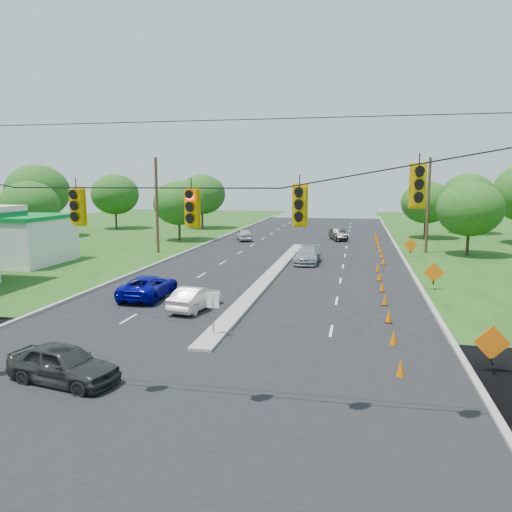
# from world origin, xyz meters

# --- Properties ---
(ground) EXTENTS (160.00, 160.00, 0.00)m
(ground) POSITION_xyz_m (0.00, 0.00, 0.00)
(ground) COLOR black
(ground) RESTS_ON ground
(cross_street) EXTENTS (160.00, 14.00, 0.02)m
(cross_street) POSITION_xyz_m (0.00, 0.00, 0.00)
(cross_street) COLOR black
(cross_street) RESTS_ON ground
(curb_left) EXTENTS (0.25, 110.00, 0.16)m
(curb_left) POSITION_xyz_m (-10.10, 30.00, 0.00)
(curb_left) COLOR gray
(curb_left) RESTS_ON ground
(curb_right) EXTENTS (0.25, 110.00, 0.16)m
(curb_right) POSITION_xyz_m (10.10, 30.00, 0.00)
(curb_right) COLOR gray
(curb_right) RESTS_ON ground
(median) EXTENTS (1.00, 34.00, 0.18)m
(median) POSITION_xyz_m (0.00, 21.00, 0.00)
(median) COLOR gray
(median) RESTS_ON ground
(median_sign) EXTENTS (0.55, 0.06, 2.05)m
(median_sign) POSITION_xyz_m (0.00, 6.00, 1.46)
(median_sign) COLOR gray
(median_sign) RESTS_ON ground
(signal_span) EXTENTS (25.60, 0.32, 9.00)m
(signal_span) POSITION_xyz_m (-0.05, -1.00, 4.97)
(signal_span) COLOR #422D1C
(signal_span) RESTS_ON ground
(utility_pole_far_left) EXTENTS (0.28, 0.28, 9.00)m
(utility_pole_far_left) POSITION_xyz_m (-12.50, 30.00, 4.50)
(utility_pole_far_left) COLOR #422D1C
(utility_pole_far_left) RESTS_ON ground
(utility_pole_far_right) EXTENTS (0.28, 0.28, 9.00)m
(utility_pole_far_right) POSITION_xyz_m (12.50, 35.00, 4.50)
(utility_pole_far_right) COLOR #422D1C
(utility_pole_far_right) RESTS_ON ground
(cone_0) EXTENTS (0.32, 0.32, 0.70)m
(cone_0) POSITION_xyz_m (7.65, 3.00, 0.35)
(cone_0) COLOR #D95D01
(cone_0) RESTS_ON ground
(cone_1) EXTENTS (0.32, 0.32, 0.70)m
(cone_1) POSITION_xyz_m (7.65, 6.50, 0.35)
(cone_1) COLOR #D95D01
(cone_1) RESTS_ON ground
(cone_2) EXTENTS (0.32, 0.32, 0.70)m
(cone_2) POSITION_xyz_m (7.65, 10.00, 0.35)
(cone_2) COLOR #D95D01
(cone_2) RESTS_ON ground
(cone_3) EXTENTS (0.32, 0.32, 0.70)m
(cone_3) POSITION_xyz_m (7.65, 13.50, 0.35)
(cone_3) COLOR #D95D01
(cone_3) RESTS_ON ground
(cone_4) EXTENTS (0.32, 0.32, 0.70)m
(cone_4) POSITION_xyz_m (7.65, 17.00, 0.35)
(cone_4) COLOR #D95D01
(cone_4) RESTS_ON ground
(cone_5) EXTENTS (0.32, 0.32, 0.70)m
(cone_5) POSITION_xyz_m (7.65, 20.50, 0.35)
(cone_5) COLOR #D95D01
(cone_5) RESTS_ON ground
(cone_6) EXTENTS (0.32, 0.32, 0.70)m
(cone_6) POSITION_xyz_m (7.65, 24.00, 0.35)
(cone_6) COLOR #D95D01
(cone_6) RESTS_ON ground
(cone_7) EXTENTS (0.32, 0.32, 0.70)m
(cone_7) POSITION_xyz_m (8.25, 27.50, 0.35)
(cone_7) COLOR #D95D01
(cone_7) RESTS_ON ground
(cone_8) EXTENTS (0.32, 0.32, 0.70)m
(cone_8) POSITION_xyz_m (8.25, 31.00, 0.35)
(cone_8) COLOR #D95D01
(cone_8) RESTS_ON ground
(cone_9) EXTENTS (0.32, 0.32, 0.70)m
(cone_9) POSITION_xyz_m (8.25, 34.50, 0.35)
(cone_9) COLOR #D95D01
(cone_9) RESTS_ON ground
(cone_10) EXTENTS (0.32, 0.32, 0.70)m
(cone_10) POSITION_xyz_m (8.25, 38.00, 0.35)
(cone_10) COLOR #D95D01
(cone_10) RESTS_ON ground
(cone_11) EXTENTS (0.32, 0.32, 0.70)m
(cone_11) POSITION_xyz_m (8.25, 41.50, 0.35)
(cone_11) COLOR #D95D01
(cone_11) RESTS_ON ground
(cone_12) EXTENTS (0.32, 0.32, 0.70)m
(cone_12) POSITION_xyz_m (8.25, 45.00, 0.35)
(cone_12) COLOR #D95D01
(cone_12) RESTS_ON ground
(cone_13) EXTENTS (0.32, 0.32, 0.70)m
(cone_13) POSITION_xyz_m (8.25, 48.50, 0.35)
(cone_13) COLOR #D95D01
(cone_13) RESTS_ON ground
(work_sign_0) EXTENTS (1.27, 0.58, 1.37)m
(work_sign_0) POSITION_xyz_m (10.80, 4.00, 1.09)
(work_sign_0) COLOR black
(work_sign_0) RESTS_ON ground
(work_sign_1) EXTENTS (1.27, 0.58, 1.37)m
(work_sign_1) POSITION_xyz_m (10.80, 18.00, 1.09)
(work_sign_1) COLOR black
(work_sign_1) RESTS_ON ground
(work_sign_2) EXTENTS (1.27, 0.58, 1.37)m
(work_sign_2) POSITION_xyz_m (10.80, 32.00, 1.09)
(work_sign_2) COLOR black
(work_sign_2) RESTS_ON ground
(tree_2) EXTENTS (5.88, 5.88, 6.86)m
(tree_2) POSITION_xyz_m (-26.00, 30.00, 4.34)
(tree_2) COLOR black
(tree_2) RESTS_ON ground
(tree_3) EXTENTS (7.56, 7.56, 8.82)m
(tree_3) POSITION_xyz_m (-32.00, 40.00, 5.58)
(tree_3) COLOR black
(tree_3) RESTS_ON ground
(tree_4) EXTENTS (6.72, 6.72, 7.84)m
(tree_4) POSITION_xyz_m (-28.00, 52.00, 4.96)
(tree_4) COLOR black
(tree_4) RESTS_ON ground
(tree_5) EXTENTS (5.88, 5.88, 6.86)m
(tree_5) POSITION_xyz_m (-14.00, 40.00, 4.34)
(tree_5) COLOR black
(tree_5) RESTS_ON ground
(tree_6) EXTENTS (6.72, 6.72, 7.84)m
(tree_6) POSITION_xyz_m (-16.00, 55.00, 4.96)
(tree_6) COLOR black
(tree_6) RESTS_ON ground
(tree_9) EXTENTS (5.88, 5.88, 6.86)m
(tree_9) POSITION_xyz_m (16.00, 34.00, 4.34)
(tree_9) COLOR black
(tree_9) RESTS_ON ground
(tree_11) EXTENTS (6.72, 6.72, 7.84)m
(tree_11) POSITION_xyz_m (20.00, 55.00, 4.96)
(tree_11) COLOR black
(tree_11) RESTS_ON ground
(tree_12) EXTENTS (5.88, 5.88, 6.86)m
(tree_12) POSITION_xyz_m (14.00, 48.00, 4.34)
(tree_12) COLOR black
(tree_12) RESTS_ON ground
(black_sedan) EXTENTS (4.25, 2.38, 1.37)m
(black_sedan) POSITION_xyz_m (-3.57, 0.23, 0.68)
(black_sedan) COLOR #292929
(black_sedan) RESTS_ON ground
(white_sedan) EXTENTS (1.97, 3.99, 1.26)m
(white_sedan) POSITION_xyz_m (-2.35, 10.56, 0.63)
(white_sedan) COLOR beige
(white_sedan) RESTS_ON ground
(blue_pickup) EXTENTS (2.25, 4.84, 1.34)m
(blue_pickup) POSITION_xyz_m (-5.88, 12.62, 0.67)
(blue_pickup) COLOR #030292
(blue_pickup) RESTS_ON ground
(silver_car_far) EXTENTS (2.01, 4.80, 1.38)m
(silver_car_far) POSITION_xyz_m (2.02, 26.97, 0.69)
(silver_car_far) COLOR gray
(silver_car_far) RESTS_ON ground
(silver_car_oncoming) EXTENTS (2.81, 4.17, 1.32)m
(silver_car_oncoming) POSITION_xyz_m (-6.77, 41.85, 0.66)
(silver_car_oncoming) COLOR #B5B5B5
(silver_car_oncoming) RESTS_ON ground
(dark_car_receding) EXTENTS (2.47, 4.36, 1.36)m
(dark_car_receding) POSITION_xyz_m (3.91, 44.38, 0.68)
(dark_car_receding) COLOR black
(dark_car_receding) RESTS_ON ground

